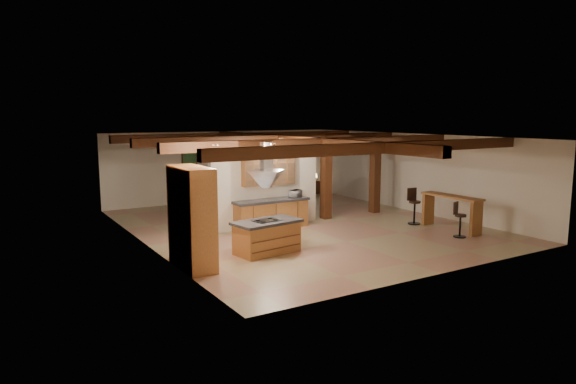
% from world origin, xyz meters
% --- Properties ---
extents(ground, '(12.00, 12.00, 0.00)m').
position_xyz_m(ground, '(0.00, 0.00, 0.00)').
color(ground, tan).
rests_on(ground, ground).
extents(room_walls, '(12.00, 12.00, 12.00)m').
position_xyz_m(room_walls, '(0.00, 0.00, 1.78)').
color(room_walls, silver).
rests_on(room_walls, ground).
extents(ceiling_beams, '(10.00, 12.00, 0.28)m').
position_xyz_m(ceiling_beams, '(0.00, 0.00, 2.76)').
color(ceiling_beams, '#442011').
rests_on(ceiling_beams, room_walls).
extents(timber_posts, '(2.50, 0.30, 2.90)m').
position_xyz_m(timber_posts, '(2.50, 0.50, 1.76)').
color(timber_posts, '#442011').
rests_on(timber_posts, ground).
extents(partition_wall, '(3.80, 0.18, 2.20)m').
position_xyz_m(partition_wall, '(-1.00, 0.50, 1.10)').
color(partition_wall, silver).
rests_on(partition_wall, ground).
extents(pantry_cabinet, '(0.67, 1.60, 2.40)m').
position_xyz_m(pantry_cabinet, '(-4.67, -2.60, 1.20)').
color(pantry_cabinet, '#A97236').
rests_on(pantry_cabinet, ground).
extents(back_counter, '(2.50, 0.66, 0.94)m').
position_xyz_m(back_counter, '(-1.00, 0.11, 0.48)').
color(back_counter, '#A97236').
rests_on(back_counter, ground).
extents(upper_display_cabinet, '(1.80, 0.36, 0.95)m').
position_xyz_m(upper_display_cabinet, '(-1.00, 0.31, 1.85)').
color(upper_display_cabinet, '#A97236').
rests_on(upper_display_cabinet, partition_wall).
extents(range_hood, '(1.10, 1.10, 1.40)m').
position_xyz_m(range_hood, '(-2.53, -2.36, 1.78)').
color(range_hood, silver).
rests_on(range_hood, room_walls).
extents(back_windows, '(2.70, 0.07, 1.70)m').
position_xyz_m(back_windows, '(2.80, 5.93, 1.50)').
color(back_windows, '#442011').
rests_on(back_windows, room_walls).
extents(framed_art, '(0.65, 0.05, 0.85)m').
position_xyz_m(framed_art, '(-1.50, 5.94, 1.70)').
color(framed_art, '#442011').
rests_on(framed_art, room_walls).
extents(recessed_cans, '(3.16, 2.46, 0.03)m').
position_xyz_m(recessed_cans, '(-2.53, -1.93, 2.87)').
color(recessed_cans, silver).
rests_on(recessed_cans, room_walls).
extents(kitchen_island, '(1.87, 1.17, 0.87)m').
position_xyz_m(kitchen_island, '(-2.53, -2.36, 0.44)').
color(kitchen_island, '#A97236').
rests_on(kitchen_island, ground).
extents(dining_table, '(1.94, 1.43, 0.61)m').
position_xyz_m(dining_table, '(-0.74, 2.55, 0.30)').
color(dining_table, '#391C0E').
rests_on(dining_table, ground).
extents(sofa, '(2.15, 1.27, 0.59)m').
position_xyz_m(sofa, '(2.49, 5.41, 0.30)').
color(sofa, black).
rests_on(sofa, ground).
extents(microwave, '(0.48, 0.41, 0.22)m').
position_xyz_m(microwave, '(-0.10, 0.11, 1.05)').
color(microwave, '#ACACB1').
rests_on(microwave, back_counter).
extents(bar_counter, '(0.56, 2.09, 1.09)m').
position_xyz_m(bar_counter, '(3.72, -2.99, 0.74)').
color(bar_counter, '#A97236').
rests_on(bar_counter, ground).
extents(side_table, '(0.63, 0.63, 0.59)m').
position_xyz_m(side_table, '(4.36, 5.53, 0.30)').
color(side_table, '#442011').
rests_on(side_table, ground).
extents(table_lamp, '(0.26, 0.26, 0.31)m').
position_xyz_m(table_lamp, '(4.36, 5.53, 0.81)').
color(table_lamp, black).
rests_on(table_lamp, side_table).
extents(bar_stool_a, '(0.39, 0.40, 1.04)m').
position_xyz_m(bar_stool_a, '(3.16, -3.78, 0.53)').
color(bar_stool_a, black).
rests_on(bar_stool_a, ground).
extents(bar_stool_b, '(0.41, 0.43, 1.18)m').
position_xyz_m(bar_stool_b, '(3.36, -1.74, 0.60)').
color(bar_stool_b, black).
rests_on(bar_stool_b, ground).
extents(dining_chairs, '(2.00, 2.00, 1.25)m').
position_xyz_m(dining_chairs, '(-0.74, 2.55, 0.64)').
color(dining_chairs, '#442011').
rests_on(dining_chairs, ground).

